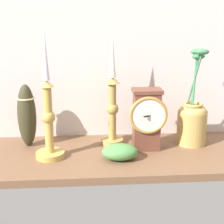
{
  "coord_description": "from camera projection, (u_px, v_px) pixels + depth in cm",
  "views": [
    {
      "loc": [
        -10.48,
        -109.15,
        46.04
      ],
      "look_at": [
        -2.0,
        0.0,
        14.0
      ],
      "focal_mm": 57.27,
      "sensor_mm": 36.0,
      "label": 1
    }
  ],
  "objects": [
    {
      "name": "ivy_sprig",
      "position": [
        120.0,
        152.0,
        1.12
      ],
      "size": [
        11.4,
        7.98,
        5.09
      ],
      "color": "#4F8B47",
      "rests_on": "ground_plane"
    },
    {
      "name": "mantel_clock",
      "position": [
        147.0,
        118.0,
        1.18
      ],
      "size": [
        12.55,
        8.55,
        20.7
      ],
      "color": "brown",
      "rests_on": "ground_plane"
    },
    {
      "name": "back_wall",
      "position": [
        114.0,
        47.0,
        1.27
      ],
      "size": [
        120.0,
        2.0,
        65.0
      ],
      "primitive_type": "cube",
      "color": "silver",
      "rests_on": "ground_plane"
    },
    {
      "name": "candlestick_tall_center",
      "position": [
        112.0,
        104.0,
        1.22
      ],
      "size": [
        7.66,
        7.66,
        38.86
      ],
      "color": "#A78D4A",
      "rests_on": "ground_plane"
    },
    {
      "name": "tall_ceramic_vase",
      "position": [
        27.0,
        115.0,
        1.21
      ],
      "size": [
        6.27,
        6.27,
        21.72
      ],
      "color": "#373320",
      "rests_on": "ground_plane"
    },
    {
      "name": "candlestick_tall_left",
      "position": [
        48.0,
        119.0,
        1.11
      ],
      "size": [
        9.17,
        9.17,
        40.64
      ],
      "color": "tan",
      "rests_on": "ground_plane"
    },
    {
      "name": "brass_vase_jar",
      "position": [
        192.0,
        120.0,
        1.23
      ],
      "size": [
        10.23,
        10.23,
        33.38
      ],
      "color": "tan",
      "rests_on": "ground_plane"
    },
    {
      "name": "ground_plane",
      "position": [
        118.0,
        156.0,
        1.18
      ],
      "size": [
        100.0,
        36.0,
        2.4
      ],
      "primitive_type": "cube",
      "color": "brown"
    }
  ]
}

